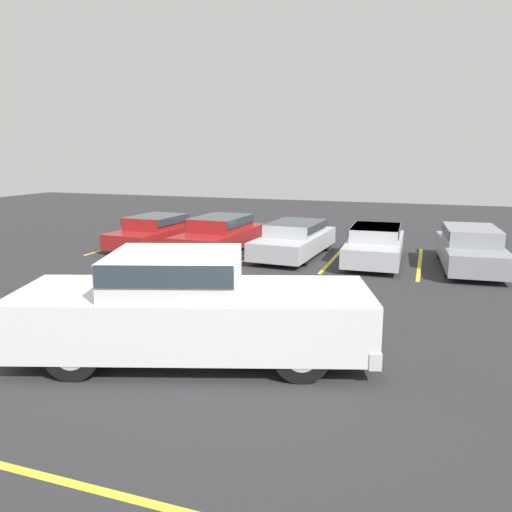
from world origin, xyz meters
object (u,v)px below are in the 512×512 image
(parked_sedan_a, at_px, (156,230))
(pickup_truck, at_px, (194,307))
(parked_sedan_c, at_px, (295,238))
(parked_sedan_b, at_px, (220,233))
(parked_sedan_e, at_px, (471,247))
(parked_sedan_d, at_px, (375,243))

(parked_sedan_a, bearing_deg, pickup_truck, 37.14)
(parked_sedan_c, bearing_deg, pickup_truck, 7.56)
(parked_sedan_a, xyz_separation_m, parked_sedan_b, (2.70, -0.00, 0.04))
(pickup_truck, bearing_deg, parked_sedan_b, 92.65)
(parked_sedan_b, relative_size, parked_sedan_c, 1.00)
(pickup_truck, height_order, parked_sedan_e, pickup_truck)
(pickup_truck, height_order, parked_sedan_c, pickup_truck)
(pickup_truck, xyz_separation_m, parked_sedan_a, (-6.17, 9.25, -0.31))
(parked_sedan_c, xyz_separation_m, parked_sedan_d, (2.78, -0.07, -0.00))
(pickup_truck, relative_size, parked_sedan_a, 1.47)
(pickup_truck, xyz_separation_m, parked_sedan_e, (5.08, 9.24, -0.26))
(parked_sedan_a, bearing_deg, parked_sedan_b, 93.37)
(parked_sedan_d, bearing_deg, parked_sedan_e, 88.71)
(parked_sedan_a, distance_m, parked_sedan_b, 2.70)
(parked_sedan_a, bearing_deg, parked_sedan_d, 93.32)
(parked_sedan_b, distance_m, parked_sedan_c, 2.84)
(parked_sedan_e, bearing_deg, parked_sedan_a, -93.77)
(parked_sedan_d, xyz_separation_m, parked_sedan_e, (2.93, 0.01, 0.05))
(parked_sedan_b, xyz_separation_m, parked_sedan_c, (2.84, 0.05, -0.04))
(parked_sedan_b, bearing_deg, parked_sedan_e, 92.58)
(pickup_truck, distance_m, parked_sedan_c, 9.33)
(pickup_truck, relative_size, parked_sedan_b, 1.36)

